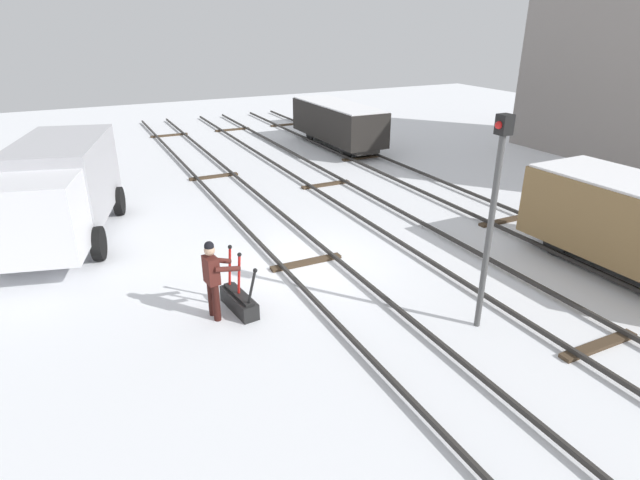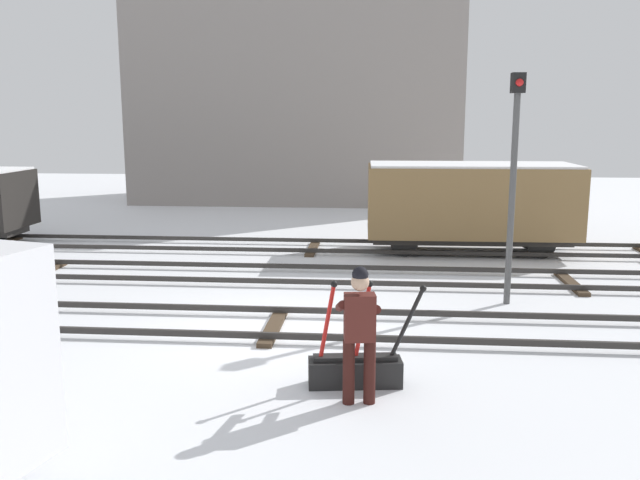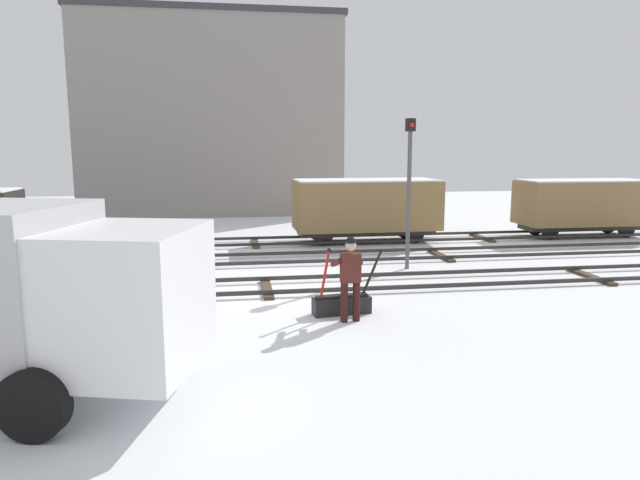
% 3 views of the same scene
% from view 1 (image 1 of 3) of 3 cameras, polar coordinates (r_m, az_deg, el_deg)
% --- Properties ---
extents(ground_plane, '(60.00, 60.00, 0.00)m').
position_cam_1_polar(ground_plane, '(13.49, -1.51, -2.61)').
color(ground_plane, white).
extents(track_main_line, '(44.00, 1.94, 0.18)m').
position_cam_1_polar(track_main_line, '(13.45, -1.51, -2.19)').
color(track_main_line, '#2D2B28').
rests_on(track_main_line, ground_plane).
extents(track_siding_near, '(44.00, 1.94, 0.18)m').
position_cam_1_polar(track_siding_near, '(15.12, 10.69, 0.38)').
color(track_siding_near, '#2D2B28').
rests_on(track_siding_near, ground_plane).
extents(track_siding_far, '(44.00, 1.94, 0.18)m').
position_cam_1_polar(track_siding_far, '(17.21, 19.62, 2.24)').
color(track_siding_far, '#2D2B28').
rests_on(track_siding_far, ground_plane).
extents(switch_lever_frame, '(1.56, 0.51, 1.44)m').
position_cam_1_polar(switch_lever_frame, '(11.46, -8.84, -6.51)').
color(switch_lever_frame, black).
rests_on(switch_lever_frame, ground_plane).
extents(rail_worker, '(0.60, 0.72, 1.75)m').
position_cam_1_polar(rail_worker, '(10.95, -11.64, -3.82)').
color(rail_worker, '#351511').
rests_on(rail_worker, ground_plane).
extents(delivery_truck, '(6.43, 3.65, 2.73)m').
position_cam_1_polar(delivery_truck, '(16.01, -26.72, 5.11)').
color(delivery_truck, silver).
rests_on(delivery_truck, ground_plane).
extents(signal_post, '(0.24, 0.32, 4.32)m').
position_cam_1_polar(signal_post, '(10.29, 18.41, 3.50)').
color(signal_post, '#4C4C4C').
rests_on(signal_post, ground_plane).
extents(freight_car_near_switch, '(6.20, 2.00, 2.12)m').
position_cam_1_polar(freight_car_near_switch, '(25.63, 1.93, 12.77)').
color(freight_car_near_switch, '#2D2B28').
rests_on(freight_car_near_switch, ground_plane).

